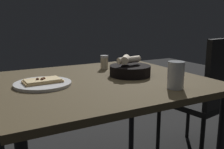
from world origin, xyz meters
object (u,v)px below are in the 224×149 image
beer_glass (176,77)px  chair_far (207,92)px  pizza_plate (43,83)px  bread_basket (130,69)px  pepper_shaker (104,63)px  dining_table (100,91)px

beer_glass → chair_far: 0.81m
pizza_plate → beer_glass: size_ratio=2.18×
pizza_plate → chair_far: chair_far is taller
bread_basket → pepper_shaker: 0.25m
dining_table → pepper_shaker: pepper_shaker is taller
beer_glass → dining_table: bearing=124.6°
pizza_plate → bread_basket: size_ratio=1.20×
beer_glass → chair_far: (0.66, 0.38, -0.26)m
pizza_plate → bread_basket: bread_basket is taller
pizza_plate → pepper_shaker: (0.44, 0.22, 0.03)m
pizza_plate → bread_basket: bearing=-3.0°
beer_glass → chair_far: size_ratio=0.14×
pizza_plate → beer_glass: 0.62m
dining_table → beer_glass: beer_glass is taller
dining_table → bread_basket: 0.21m
chair_far → bread_basket: bearing=-175.2°
beer_glass → pepper_shaker: beer_glass is taller
dining_table → pepper_shaker: (0.16, 0.25, 0.10)m
dining_table → pepper_shaker: size_ratio=12.49×
dining_table → bread_basket: (0.19, -0.00, 0.10)m
pizza_plate → beer_glass: bearing=-34.2°
dining_table → beer_glass: bearing=-55.4°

